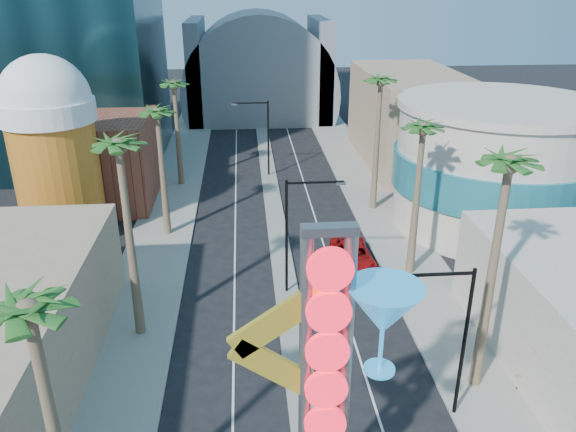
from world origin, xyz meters
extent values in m
cube|color=gray|center=(-9.50, 35.00, 0.07)|extent=(5.00, 100.00, 0.15)
cube|color=gray|center=(9.50, 35.00, 0.07)|extent=(5.00, 100.00, 0.15)
cube|color=gray|center=(0.00, 38.00, 0.07)|extent=(1.60, 84.00, 0.15)
cube|color=brown|center=(-16.00, 38.00, 4.00)|extent=(10.00, 10.00, 8.00)
cube|color=#9B7E64|center=(16.00, 48.00, 5.00)|extent=(10.00, 20.00, 10.00)
cylinder|color=#C57D1A|center=(-17.00, 30.00, 5.00)|extent=(6.40, 6.40, 10.00)
cylinder|color=white|center=(-17.00, 30.00, 10.40)|extent=(7.00, 7.00, 1.60)
sphere|color=white|center=(-17.00, 30.00, 11.20)|extent=(6.60, 6.60, 6.60)
cylinder|color=#B8AB9C|center=(18.00, 30.00, 5.00)|extent=(16.00, 16.00, 10.00)
cylinder|color=teal|center=(18.00, 30.00, 5.00)|extent=(16.60, 16.60, 3.00)
cylinder|color=#B8AB9C|center=(18.00, 30.00, 10.30)|extent=(16.60, 16.60, 0.60)
cylinder|color=slate|center=(0.00, 72.00, 4.00)|extent=(22.00, 16.00, 22.00)
cube|color=slate|center=(-9.00, 72.00, 7.00)|extent=(2.00, 16.00, 14.00)
cube|color=slate|center=(9.00, 72.00, 7.00)|extent=(2.00, 16.00, 14.00)
cylinder|color=slate|center=(-0.70, 3.00, 6.50)|extent=(0.44, 0.44, 12.00)
cylinder|color=slate|center=(0.70, 3.00, 6.50)|extent=(0.44, 0.44, 12.00)
cube|color=slate|center=(0.00, 3.00, 12.40)|extent=(1.80, 0.50, 0.30)
cylinder|color=red|center=(0.00, 2.65, 11.20)|extent=(1.50, 0.25, 1.50)
cylinder|color=red|center=(0.00, 2.65, 9.65)|extent=(1.50, 0.25, 1.50)
cylinder|color=red|center=(0.00, 2.65, 8.10)|extent=(1.50, 0.25, 1.50)
cylinder|color=red|center=(0.00, 2.65, 6.55)|extent=(1.50, 0.25, 1.50)
cylinder|color=red|center=(0.00, 2.65, 5.00)|extent=(1.50, 0.25, 1.50)
cube|color=yellow|center=(-1.60, 3.00, 9.20)|extent=(3.47, 0.25, 2.80)
cube|color=yellow|center=(-1.60, 3.00, 7.20)|extent=(3.47, 0.25, 2.80)
cone|color=#2491CF|center=(1.90, 3.00, 9.40)|extent=(2.60, 2.60, 1.80)
cylinder|color=#2491CF|center=(1.90, 3.00, 7.80)|extent=(0.16, 0.16, 1.60)
cylinder|color=#2491CF|center=(1.90, 3.00, 7.00)|extent=(1.10, 1.10, 0.12)
cylinder|color=black|center=(0.00, 20.00, 4.00)|extent=(0.18, 0.18, 8.00)
cube|color=black|center=(1.80, 20.00, 7.80)|extent=(3.60, 0.12, 0.12)
cube|color=slate|center=(3.40, 20.00, 7.70)|extent=(0.60, 0.25, 0.18)
cylinder|color=black|center=(0.00, 44.00, 4.00)|extent=(0.18, 0.18, 8.00)
cube|color=black|center=(-1.80, 44.00, 7.80)|extent=(3.60, 0.12, 0.12)
cube|color=slate|center=(-3.40, 44.00, 7.70)|extent=(0.60, 0.25, 0.18)
cylinder|color=black|center=(7.20, 8.00, 4.00)|extent=(0.18, 0.18, 8.00)
cube|color=black|center=(5.58, 8.00, 7.80)|extent=(3.24, 0.12, 0.12)
cube|color=slate|center=(4.14, 8.00, 7.70)|extent=(0.60, 0.25, 0.18)
sphere|color=#274F1A|center=(-9.00, 2.00, 10.50)|extent=(2.40, 2.40, 2.40)
cylinder|color=brown|center=(-9.00, 16.00, 5.75)|extent=(0.40, 0.40, 11.50)
sphere|color=#274F1A|center=(-9.00, 16.00, 11.50)|extent=(2.40, 2.40, 2.40)
cylinder|color=brown|center=(-9.00, 30.00, 5.00)|extent=(0.40, 0.40, 10.00)
sphere|color=#274F1A|center=(-9.00, 30.00, 10.00)|extent=(2.40, 2.40, 2.40)
cylinder|color=brown|center=(-9.00, 42.00, 5.00)|extent=(0.40, 0.40, 10.00)
sphere|color=#274F1A|center=(-9.00, 42.00, 10.00)|extent=(2.40, 2.40, 2.40)
cylinder|color=brown|center=(9.00, 10.00, 6.00)|extent=(0.40, 0.40, 12.00)
sphere|color=#274F1A|center=(9.00, 10.00, 12.00)|extent=(2.40, 2.40, 2.40)
cylinder|color=brown|center=(9.00, 22.00, 5.25)|extent=(0.40, 0.40, 10.50)
sphere|color=#274F1A|center=(9.00, 22.00, 10.50)|extent=(2.40, 2.40, 2.40)
cylinder|color=brown|center=(9.00, 34.00, 5.75)|extent=(0.40, 0.40, 11.50)
sphere|color=#274F1A|center=(9.00, 34.00, 11.50)|extent=(2.40, 2.40, 2.40)
imported|color=#B50D0E|center=(5.16, 23.47, 0.79)|extent=(2.79, 5.76, 1.58)
imported|color=gray|center=(11.15, 9.36, 0.92)|extent=(0.79, 0.64, 1.54)
camera|label=1|loc=(-2.55, -12.53, 19.58)|focal=35.00mm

